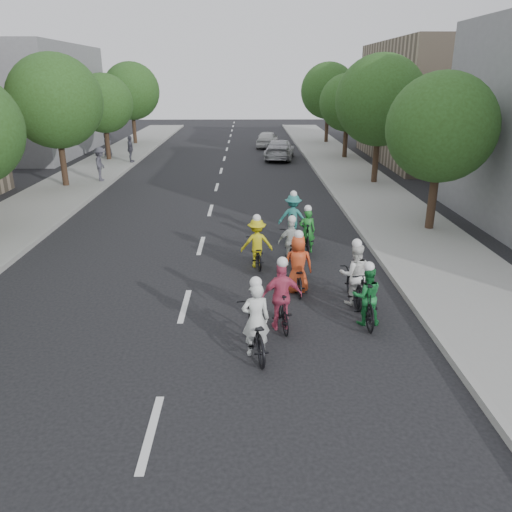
{
  "coord_description": "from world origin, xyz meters",
  "views": [
    {
      "loc": [
        1.69,
        -12.04,
        5.76
      ],
      "look_at": [
        1.92,
        1.11,
        1.0
      ],
      "focal_mm": 35.0,
      "sensor_mm": 36.0,
      "label": 1
    }
  ],
  "objects_px": {
    "cyclist_3": "(282,302)",
    "cyclist_6": "(354,280)",
    "cyclist_1": "(366,299)",
    "cyclist_5": "(307,235)",
    "cyclist_0": "(256,328)",
    "cyclist_7": "(293,220)",
    "follow_car_trail": "(267,139)",
    "follow_car_lead": "(280,149)",
    "spectator_0": "(100,164)",
    "cyclist_2": "(257,247)",
    "spectator_1": "(130,149)",
    "spectator_2": "(107,144)",
    "cyclist_4": "(298,270)",
    "cyclist_8": "(291,247)"
  },
  "relations": [
    {
      "from": "cyclist_4",
      "to": "spectator_0",
      "type": "xyz_separation_m",
      "value": [
        -9.65,
        15.23,
        0.46
      ]
    },
    {
      "from": "cyclist_3",
      "to": "follow_car_lead",
      "type": "height_order",
      "value": "cyclist_3"
    },
    {
      "from": "cyclist_0",
      "to": "cyclist_7",
      "type": "bearing_deg",
      "value": -109.24
    },
    {
      "from": "cyclist_2",
      "to": "spectator_1",
      "type": "xyz_separation_m",
      "value": [
        -8.27,
        19.67,
        0.41
      ]
    },
    {
      "from": "cyclist_1",
      "to": "cyclist_4",
      "type": "distance_m",
      "value": 2.45
    },
    {
      "from": "follow_car_trail",
      "to": "spectator_1",
      "type": "distance_m",
      "value": 12.87
    },
    {
      "from": "cyclist_0",
      "to": "spectator_0",
      "type": "height_order",
      "value": "spectator_0"
    },
    {
      "from": "cyclist_8",
      "to": "spectator_2",
      "type": "bearing_deg",
      "value": -63.55
    },
    {
      "from": "cyclist_0",
      "to": "spectator_0",
      "type": "distance_m",
      "value": 20.39
    },
    {
      "from": "cyclist_0",
      "to": "cyclist_8",
      "type": "xyz_separation_m",
      "value": [
        1.24,
        5.5,
        -0.02
      ]
    },
    {
      "from": "cyclist_3",
      "to": "cyclist_7",
      "type": "xyz_separation_m",
      "value": [
        0.88,
        7.02,
        0.04
      ]
    },
    {
      "from": "cyclist_6",
      "to": "spectator_0",
      "type": "bearing_deg",
      "value": -54.73
    },
    {
      "from": "cyclist_1",
      "to": "cyclist_2",
      "type": "height_order",
      "value": "cyclist_2"
    },
    {
      "from": "cyclist_1",
      "to": "cyclist_2",
      "type": "distance_m",
      "value": 4.72
    },
    {
      "from": "cyclist_4",
      "to": "spectator_0",
      "type": "height_order",
      "value": "spectator_0"
    },
    {
      "from": "cyclist_8",
      "to": "spectator_0",
      "type": "height_order",
      "value": "spectator_0"
    },
    {
      "from": "cyclist_3",
      "to": "spectator_1",
      "type": "bearing_deg",
      "value": -78.39
    },
    {
      "from": "cyclist_7",
      "to": "follow_car_trail",
      "type": "xyz_separation_m",
      "value": [
        0.04,
        25.28,
        -0.02
      ]
    },
    {
      "from": "cyclist_0",
      "to": "cyclist_4",
      "type": "bearing_deg",
      "value": -118.97
    },
    {
      "from": "cyclist_6",
      "to": "spectator_0",
      "type": "height_order",
      "value": "spectator_0"
    },
    {
      "from": "cyclist_3",
      "to": "cyclist_6",
      "type": "bearing_deg",
      "value": -154.08
    },
    {
      "from": "cyclist_7",
      "to": "spectator_0",
      "type": "xyz_separation_m",
      "value": [
        -9.93,
        10.41,
        0.37
      ]
    },
    {
      "from": "cyclist_8",
      "to": "cyclist_4",
      "type": "bearing_deg",
      "value": 88.53
    },
    {
      "from": "cyclist_2",
      "to": "follow_car_lead",
      "type": "xyz_separation_m",
      "value": [
        2.08,
        21.72,
        0.07
      ]
    },
    {
      "from": "cyclist_1",
      "to": "follow_car_trail",
      "type": "distance_m",
      "value": 32.07
    },
    {
      "from": "spectator_1",
      "to": "cyclist_4",
      "type": "bearing_deg",
      "value": -171.59
    },
    {
      "from": "cyclist_7",
      "to": "cyclist_3",
      "type": "bearing_deg",
      "value": 94.08
    },
    {
      "from": "cyclist_0",
      "to": "spectator_2",
      "type": "height_order",
      "value": "spectator_2"
    },
    {
      "from": "cyclist_7",
      "to": "cyclist_8",
      "type": "xyz_separation_m",
      "value": [
        -0.28,
        -2.66,
        -0.13
      ]
    },
    {
      "from": "cyclist_6",
      "to": "cyclist_0",
      "type": "bearing_deg",
      "value": 44.33
    },
    {
      "from": "spectator_1",
      "to": "spectator_2",
      "type": "distance_m",
      "value": 3.43
    },
    {
      "from": "follow_car_lead",
      "to": "spectator_1",
      "type": "relative_size",
      "value": 2.72
    },
    {
      "from": "cyclist_7",
      "to": "follow_car_trail",
      "type": "bearing_deg",
      "value": -78.86
    },
    {
      "from": "cyclist_5",
      "to": "cyclist_7",
      "type": "bearing_deg",
      "value": -74.54
    },
    {
      "from": "cyclist_2",
      "to": "cyclist_4",
      "type": "distance_m",
      "value": 2.28
    },
    {
      "from": "cyclist_4",
      "to": "spectator_2",
      "type": "height_order",
      "value": "spectator_2"
    },
    {
      "from": "spectator_0",
      "to": "cyclist_7",
      "type": "bearing_deg",
      "value": -142.43
    },
    {
      "from": "cyclist_1",
      "to": "cyclist_5",
      "type": "xyz_separation_m",
      "value": [
        -0.84,
        5.33,
        -0.04
      ]
    },
    {
      "from": "cyclist_2",
      "to": "cyclist_1",
      "type": "bearing_deg",
      "value": 116.25
    },
    {
      "from": "cyclist_0",
      "to": "spectator_1",
      "type": "height_order",
      "value": "spectator_1"
    },
    {
      "from": "follow_car_trail",
      "to": "cyclist_1",
      "type": "bearing_deg",
      "value": 100.23
    },
    {
      "from": "cyclist_2",
      "to": "cyclist_4",
      "type": "bearing_deg",
      "value": 111.94
    },
    {
      "from": "cyclist_6",
      "to": "follow_car_trail",
      "type": "bearing_deg",
      "value": -87.32
    },
    {
      "from": "cyclist_0",
      "to": "follow_car_trail",
      "type": "distance_m",
      "value": 33.48
    },
    {
      "from": "follow_car_lead",
      "to": "spectator_0",
      "type": "height_order",
      "value": "spectator_0"
    },
    {
      "from": "cyclist_3",
      "to": "follow_car_lead",
      "type": "bearing_deg",
      "value": -102.08
    },
    {
      "from": "cyclist_4",
      "to": "cyclist_6",
      "type": "distance_m",
      "value": 1.63
    },
    {
      "from": "cyclist_2",
      "to": "cyclist_3",
      "type": "xyz_separation_m",
      "value": [
        0.51,
        -4.18,
        0.04
      ]
    },
    {
      "from": "cyclist_6",
      "to": "cyclist_8",
      "type": "height_order",
      "value": "cyclist_6"
    },
    {
      "from": "cyclist_8",
      "to": "cyclist_1",
      "type": "bearing_deg",
      "value": 108.49
    }
  ]
}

